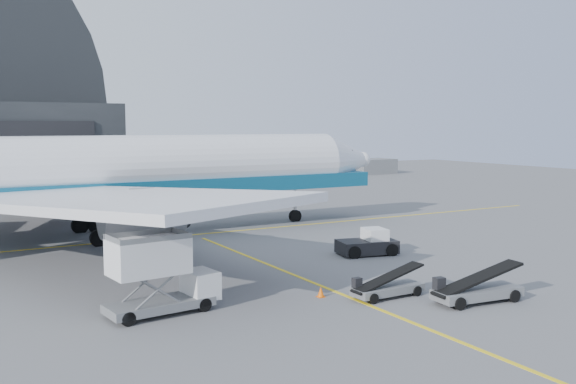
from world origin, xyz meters
TOP-DOWN VIEW (x-y plane):
  - ground at (0.00, 0.00)m, footprint 200.00×200.00m
  - taxi_lines at (0.00, 12.67)m, footprint 80.00×42.12m
  - distant_bldg_a at (38.00, 72.00)m, footprint 14.00×8.00m
  - distant_bldg_b at (55.00, 68.00)m, footprint 8.00×6.00m
  - airliner at (-7.58, 22.38)m, footprint 55.55×53.87m
  - catering_truck at (-9.96, -0.76)m, footprint 5.77×2.68m
  - pushback_tug at (7.91, 6.02)m, footprint 4.51×3.16m
  - belt_loader_a at (1.79, -3.82)m, footprint 4.40×1.62m
  - belt_loader_b at (5.24, -6.95)m, footprint 5.31×2.24m
  - traffic_cone at (-1.31, -2.04)m, footprint 0.40×0.40m

SIDE VIEW (x-z plane):
  - ground at x=0.00m, z-range 0.00..0.00m
  - distant_bldg_a at x=38.00m, z-range -2.00..2.00m
  - distant_bldg_b at x=55.00m, z-range -1.40..1.40m
  - taxi_lines at x=0.00m, z-range 0.00..0.02m
  - traffic_cone at x=-1.31m, z-range -0.01..0.56m
  - belt_loader_a at x=1.79m, z-range -0.32..1.35m
  - belt_loader_b at x=5.24m, z-range -0.38..1.61m
  - pushback_tug at x=7.91m, z-range -0.24..1.68m
  - catering_truck at x=-9.96m, z-range 0.02..3.86m
  - airliner at x=-7.58m, z-range -4.29..15.20m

